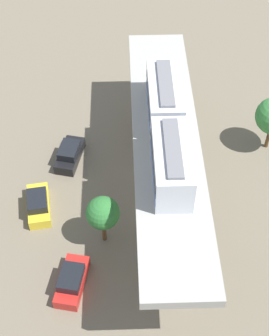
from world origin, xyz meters
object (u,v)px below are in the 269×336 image
train (168,129)px  parked_car_black (70,154)px  parked_car_yellow (38,204)px  parked_car_red (72,281)px  tree_near_viaduct (103,213)px

train → parked_car_black: bearing=-30.6°
train → parked_car_yellow: train is taller
parked_car_black → train: bearing=162.7°
train → parked_car_yellow: (10.67, 0.84, -7.70)m
parked_car_yellow → parked_car_red: 8.00m
train → tree_near_viaduct: bearing=38.3°
parked_car_red → tree_near_viaduct: tree_near_viaduct is taller
train → parked_car_black: 12.38m
train → parked_car_red: (7.47, 8.18, -7.70)m
train → parked_car_yellow: 13.19m
parked_car_black → parked_car_red: size_ratio=1.01×
parked_car_red → tree_near_viaduct: (-2.41, -4.19, 2.74)m
train → parked_car_yellow: size_ratio=3.07×
parked_car_yellow → tree_near_viaduct: 6.99m
parked_car_yellow → tree_near_viaduct: (-5.61, 3.15, 2.74)m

